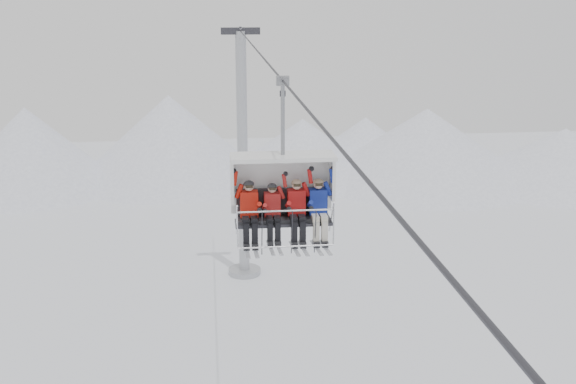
{
  "coord_description": "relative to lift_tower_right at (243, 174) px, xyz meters",
  "views": [
    {
      "loc": [
        -1.74,
        -15.66,
        15.36
      ],
      "look_at": [
        0.0,
        0.0,
        10.92
      ],
      "focal_mm": 45.0,
      "sensor_mm": 36.0,
      "label": 1
    }
  ],
  "objects": [
    {
      "name": "skier_far_left",
      "position": [
        -0.83,
        -21.04,
        4.45
      ],
      "size": [
        0.43,
        1.69,
        1.7
      ],
      "color": "red",
      "rests_on": "chairlift_carrier"
    },
    {
      "name": "lift_tower_right",
      "position": [
        0.0,
        0.0,
        0.0
      ],
      "size": [
        2.0,
        1.8,
        13.48
      ],
      "color": "#A2A4A9",
      "rests_on": "ground"
    },
    {
      "name": "ridgeline",
      "position": [
        -1.58,
        20.05,
        -2.94
      ],
      "size": [
        72.0,
        21.0,
        7.0
      ],
      "color": "white",
      "rests_on": "ground"
    },
    {
      "name": "chairlift_carrier",
      "position": [
        0.0,
        -20.74,
        4.92
      ],
      "size": [
        2.51,
        1.17,
        3.98
      ],
      "color": "black",
      "rests_on": "haul_cable"
    },
    {
      "name": "haul_cable",
      "position": [
        0.0,
        -22.0,
        7.52
      ],
      "size": [
        0.06,
        50.0,
        0.06
      ],
      "primitive_type": "cylinder",
      "rotation": [
        1.57,
        0.0,
        0.0
      ],
      "color": "#303035",
      "rests_on": "lift_tower_left"
    },
    {
      "name": "skier_center_right",
      "position": [
        0.32,
        -21.04,
        4.45
      ],
      "size": [
        0.43,
        1.69,
        1.7
      ],
      "color": "#B21514",
      "rests_on": "chairlift_carrier"
    },
    {
      "name": "skier_far_right",
      "position": [
        0.86,
        -21.04,
        4.45
      ],
      "size": [
        0.43,
        1.69,
        1.7
      ],
      "color": "navy",
      "rests_on": "chairlift_carrier"
    },
    {
      "name": "skier_center_left",
      "position": [
        -0.27,
        -21.05,
        4.41
      ],
      "size": [
        0.39,
        1.69,
        1.57
      ],
      "color": "#B11F1D",
      "rests_on": "chairlift_carrier"
    }
  ]
}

